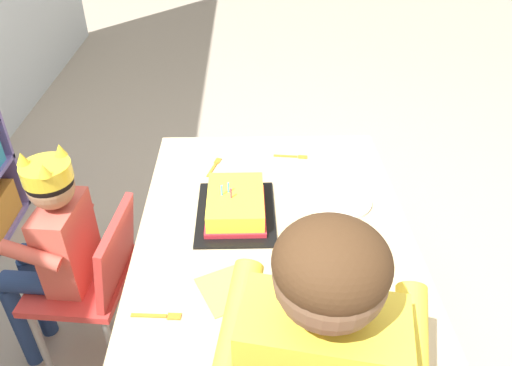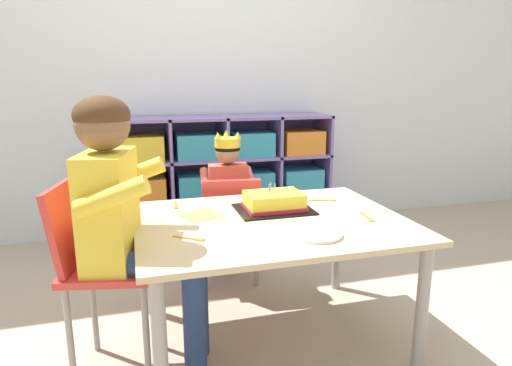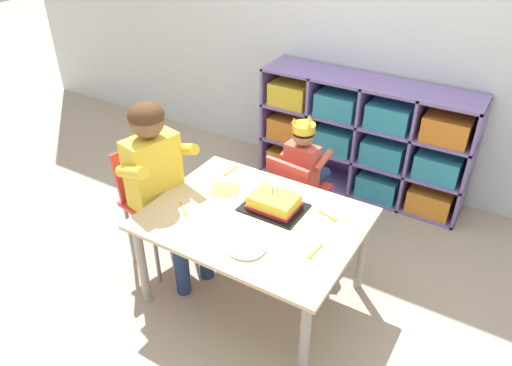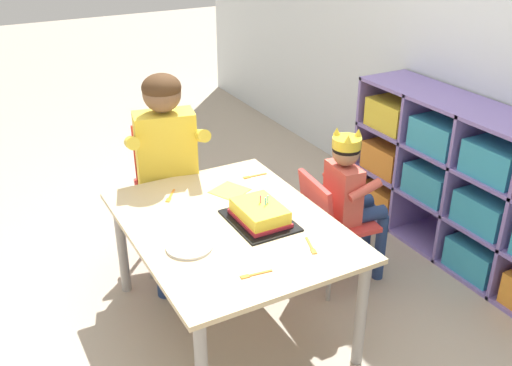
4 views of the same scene
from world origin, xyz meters
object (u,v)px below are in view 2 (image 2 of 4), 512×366
Objects in this scene: paper_plate_stack at (317,234)px; fork_at_table_front_edge at (367,217)px; classroom_chair_adult_side at (97,260)px; birthday_cake_on_tray at (274,203)px; activity_table at (271,234)px; fork_by_napkin at (176,205)px; fork_beside_plate_stack at (191,238)px; classroom_chair_blue at (230,218)px; adult_helper_seated at (127,208)px; fork_near_cake_tray at (325,200)px; child_with_crown at (227,187)px.

paper_plate_stack is 1.48× the size of fork_at_table_front_edge.
classroom_chair_adult_side reaches higher than birthday_cake_on_tray.
activity_table is 8.53× the size of fork_by_napkin.
classroom_chair_adult_side is 0.36m from fork_beside_plate_stack.
activity_table is 3.35× the size of birthday_cake_on_tray.
classroom_chair_blue is 4.77× the size of fork_by_napkin.
fork_at_table_front_edge is at bearing -80.80° from classroom_chair_adult_side.
classroom_chair_blue reaches higher than paper_plate_stack.
adult_helper_seated is 0.97m from fork_at_table_front_edge.
paper_plate_stack is at bearing 122.75° from fork_at_table_front_edge.
fork_beside_plate_stack is at bearing 43.68° from fork_near_cake_tray.
classroom_chair_adult_side is 0.48m from fork_by_napkin.
birthday_cake_on_tray is at bearing 108.37° from classroom_chair_blue.
birthday_cake_on_tray is 2.56× the size of fork_at_table_front_edge.
classroom_chair_adult_side is 1.09m from fork_at_table_front_edge.
fork_beside_plate_stack is (-0.30, -0.72, 0.17)m from classroom_chair_blue.
adult_helper_seated reaches higher than fork_near_cake_tray.
classroom_chair_blue is 0.57m from fork_near_cake_tray.
activity_table is 8.57× the size of fork_at_table_front_edge.
paper_plate_stack is 1.47× the size of fork_by_napkin.
classroom_chair_adult_side is 0.82m from paper_plate_stack.
classroom_chair_adult_side reaches higher than activity_table.
paper_plate_stack is (0.79, -0.20, 0.09)m from classroom_chair_adult_side.
child_with_crown is 0.97m from classroom_chair_adult_side.
adult_helper_seated reaches higher than activity_table.
child_with_crown reaches higher than fork_beside_plate_stack.
classroom_chair_adult_side is at bearing 18.14° from fork_beside_plate_stack.
fork_beside_plate_stack is at bearing -175.40° from fork_by_napkin.
fork_near_cake_tray reaches higher than activity_table.
fork_at_table_front_edge is at bearing 25.84° from paper_plate_stack.
child_with_crown is (0.01, 0.10, 0.15)m from classroom_chair_blue.
classroom_chair_blue reaches higher than fork_at_table_front_edge.
fork_by_napkin is (0.33, 0.35, 0.09)m from classroom_chair_adult_side.
activity_table is 1.30× the size of child_with_crown.
classroom_chair_adult_side is at bearing 30.29° from fork_near_cake_tray.
fork_beside_plate_stack is at bearing -147.01° from birthday_cake_on_tray.
child_with_crown is at bearing 98.71° from paper_plate_stack.
fork_beside_plate_stack is at bearing -158.35° from activity_table.
fork_by_napkin is (-0.69, 0.11, -0.00)m from fork_near_cake_tray.
paper_plate_stack reaches higher than fork_near_cake_tray.
fork_beside_plate_stack and fork_near_cake_tray have the same top height.
fork_at_table_front_edge is (0.44, -0.68, 0.17)m from classroom_chair_blue.
fork_by_napkin is (-0.01, 0.45, 0.00)m from fork_beside_plate_stack.
child_with_crown is 6.58× the size of fork_at_table_front_edge.
classroom_chair_blue is 0.58× the size of adult_helper_seated.
classroom_chair_blue reaches higher than activity_table.
child_with_crown is at bearing -35.27° from fork_near_cake_tray.
child_with_crown is 0.58m from birthday_cake_on_tray.
paper_plate_stack reaches higher than fork_by_napkin.
birthday_cake_on_tray reaches higher than fork_at_table_front_edge.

